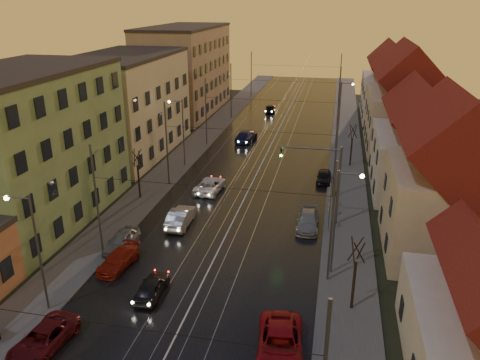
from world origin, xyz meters
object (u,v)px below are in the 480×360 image
Objects in this scene: parked_left_1 at (43,339)px; parked_right_1 at (308,221)px; driving_car_3 at (246,136)px; driving_car_0 at (152,287)px; driving_car_4 at (270,109)px; parked_left_3 at (122,241)px; driving_car_2 at (210,185)px; traffic_light_mast at (327,176)px; street_lamp_3 at (342,104)px; street_lamp_1 at (340,213)px; driving_car_1 at (181,217)px; street_lamp_2 at (181,126)px; parked_right_0 at (280,344)px; street_lamp_0 at (33,242)px; parked_right_2 at (324,177)px; parked_left_2 at (118,260)px.

parked_left_1 is 1.02× the size of parked_right_1.
driving_car_3 is 26.75m from parked_right_1.
driving_car_3 is at bearing -91.04° from driving_car_0.
parked_left_3 is (-4.68, -49.53, 0.01)m from driving_car_4.
traffic_light_mast is at bearing 160.54° from driving_car_2.
driving_car_3 is at bearing -161.44° from street_lamp_3.
street_lamp_1 is at bearing -71.01° from parked_right_1.
driving_car_2 reaches higher than parked_right_1.
driving_car_1 is 0.89× the size of driving_car_3.
street_lamp_2 is 30.72m from driving_car_4.
parked_right_0 reaches higher than parked_left_1.
driving_car_3 is at bearing -92.67° from driving_car_1.
driving_car_2 is 13.46m from parked_left_3.
parked_right_0 is (15.34, -1.07, -4.12)m from street_lamp_0.
driving_car_4 is (1.43, 44.55, -0.07)m from driving_car_1.
traffic_light_mast is 1.44× the size of driving_car_2.
driving_car_4 is (6.19, 57.80, -4.18)m from street_lamp_0.
parked_right_2 is at bearing 135.39° from driving_car_3.
driving_car_1 reaches higher than parked_right_2.
parked_left_1 is (-16.11, -47.25, -4.24)m from street_lamp_3.
driving_car_4 reaches higher than parked_left_1.
parked_right_0 is (9.12, -3.90, 0.11)m from driving_car_0.
street_lamp_1 is at bearing 66.33° from parked_right_0.
street_lamp_3 reaches higher than parked_left_3.
parked_right_0 is 16.10m from parked_right_1.
parked_right_2 is (-1.56, 18.20, -4.26)m from street_lamp_1.
parked_left_3 is at bearing -128.83° from parked_right_2.
parked_left_1 is (-2.66, -16.50, -0.13)m from driving_car_1.
driving_car_1 reaches higher than parked_right_0.
street_lamp_1 is 1.45× the size of parked_right_0.
parked_right_2 is at bearing 92.51° from traffic_light_mast.
parked_right_1 is (14.22, 6.76, -0.05)m from parked_left_3.
street_lamp_0 is 1.51× the size of driving_car_3.
street_lamp_0 reaches higher than driving_car_3.
street_lamp_0 is at bearing 68.98° from driving_car_1.
parked_left_1 is at bearing -145.08° from street_lamp_1.
parked_right_1 reaches higher than parked_left_2.
street_lamp_2 is at bearing 71.14° from driving_car_4.
street_lamp_0 reaches higher than driving_car_0.
parked_right_0 reaches higher than parked_right_1.
parked_right_1 is (9.54, -42.77, -0.04)m from driving_car_4.
parked_left_3 is 15.75m from parked_right_1.
parked_left_3 is (-16.70, 0.27, -4.17)m from street_lamp_1.
street_lamp_0 is 1.11× the size of traffic_light_mast.
driving_car_1 is (-1.45, 10.41, 0.12)m from driving_car_0.
traffic_light_mast is at bearing 78.01° from parked_right_0.
street_lamp_3 is at bearing 86.35° from parked_right_2.
parked_left_2 is (2.42, 5.70, -4.28)m from street_lamp_0.
traffic_light_mast reaches higher than parked_right_1.
parked_left_3 is at bearing 78.02° from driving_car_2.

